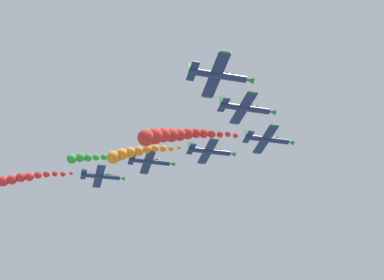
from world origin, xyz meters
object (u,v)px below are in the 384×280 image
object	(u,v)px
airplane_lead	(268,139)
airplane_right_inner	(246,108)
airplane_right_outer	(219,75)
airplane_left_outer	(150,161)
airplane_left_inner	(210,151)
airplane_trailing	(101,176)

from	to	relation	value
airplane_lead	airplane_right_inner	bearing A→B (deg)	-39.67
airplane_lead	airplane_right_inner	xyz separation A→B (m)	(10.93, -9.06, 0.29)
airplane_lead	airplane_right_outer	size ratio (longest dim) A/B	1.00
airplane_right_inner	airplane_left_outer	distance (m)	31.85
airplane_right_inner	airplane_right_outer	size ratio (longest dim) A/B	1.00
airplane_left_outer	airplane_right_inner	bearing A→B (deg)	19.47
airplane_left_inner	airplane_trailing	bearing A→B (deg)	-136.91
airplane_right_inner	airplane_trailing	bearing A→B (deg)	-154.47
airplane_right_inner	airplane_left_outer	bearing A→B (deg)	-160.53
airplane_trailing	airplane_right_inner	bearing A→B (deg)	25.53
airplane_right_inner	airplane_right_outer	xyz separation A→B (m)	(10.39, -8.64, -0.71)
airplane_lead	airplane_left_outer	size ratio (longest dim) A/B	1.00
airplane_right_inner	airplane_left_outer	world-z (taller)	airplane_right_inner
airplane_left_inner	airplane_right_outer	size ratio (longest dim) A/B	1.00
airplane_right_outer	airplane_trailing	size ratio (longest dim) A/B	1.00
airplane_left_outer	airplane_trailing	distance (m)	14.89
airplane_lead	airplane_left_inner	world-z (taller)	airplane_left_inner
airplane_left_inner	airplane_trailing	world-z (taller)	airplane_left_inner
airplane_lead	airplane_trailing	distance (m)	42.23
airplane_lead	airplane_right_outer	world-z (taller)	airplane_lead
airplane_lead	airplane_left_inner	size ratio (longest dim) A/B	1.00
airplane_lead	airplane_trailing	xyz separation A→B (m)	(-30.73, -28.96, -0.31)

